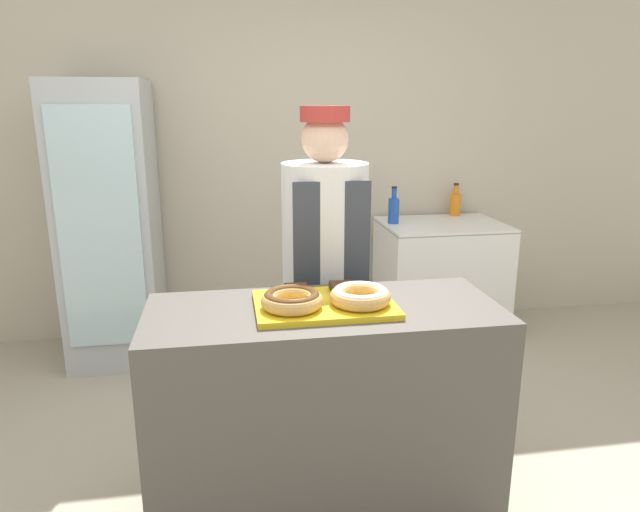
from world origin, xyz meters
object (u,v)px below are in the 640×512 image
serving_tray (324,305)px  donut_chocolate_glaze (292,299)px  baker_person (325,275)px  donut_light_glaze (360,295)px  brownie_back_left (296,290)px  beverage_fridge (110,225)px  chest_freezer (440,279)px  bottle_blue (394,209)px  bottle_orange (455,203)px  brownie_back_right (342,287)px

serving_tray → donut_chocolate_glaze: donut_chocolate_glaze is taller
baker_person → donut_light_glaze: bearing=-87.3°
brownie_back_left → beverage_fridge: 1.91m
chest_freezer → brownie_back_left: bearing=-127.6°
beverage_fridge → chest_freezer: beverage_fridge is taller
beverage_fridge → bottle_blue: size_ratio=6.89×
bottle_orange → beverage_fridge: bearing=-173.9°
serving_tray → donut_chocolate_glaze: 0.15m
donut_light_glaze → bottle_blue: (0.68, 1.85, -0.02)m
donut_chocolate_glaze → chest_freezer: bearing=54.2°
serving_tray → chest_freezer: size_ratio=0.62×
serving_tray → donut_chocolate_glaze: bearing=-160.4°
brownie_back_right → baker_person: baker_person is taller
serving_tray → brownie_back_right: size_ratio=5.78×
brownie_back_left → donut_chocolate_glaze: bearing=-103.0°
serving_tray → beverage_fridge: size_ratio=0.29×
brownie_back_left → baker_person: bearing=66.6°
serving_tray → bottle_blue: bottle_blue is taller
serving_tray → brownie_back_right: bearing=51.5°
baker_person → serving_tray: bearing=-100.2°
bottle_orange → brownie_back_left: bearing=-127.5°
chest_freezer → serving_tray: bearing=-123.7°
serving_tray → chest_freezer: (1.17, 1.75, -0.50)m
brownie_back_left → brownie_back_right: 0.19m
brownie_back_left → bottle_orange: size_ratio=0.38×
donut_chocolate_glaze → baker_person: (0.23, 0.61, -0.10)m
serving_tray → brownie_back_right: (0.09, 0.12, 0.03)m
brownie_back_right → baker_person: size_ratio=0.06×
donut_light_glaze → baker_person: (-0.03, 0.61, -0.10)m
bottle_blue → brownie_back_right: bearing=-113.1°
donut_chocolate_glaze → brownie_back_right: donut_chocolate_glaze is taller
baker_person → beverage_fridge: bearing=135.7°
beverage_fridge → bottle_orange: 2.47m
brownie_back_left → bottle_orange: (1.45, 1.89, -0.01)m
baker_person → chest_freezer: bearing=48.0°
donut_chocolate_glaze → donut_light_glaze: size_ratio=1.00×
chest_freezer → bottle_blue: 0.63m
donut_light_glaze → brownie_back_right: donut_light_glaze is taller
brownie_back_right → bottle_blue: 1.83m
chest_freezer → bottle_blue: bottle_blue is taller
donut_light_glaze → beverage_fridge: bearing=124.6°
baker_person → bottle_orange: (1.25, 1.44, 0.07)m
beverage_fridge → baker_person: bearing=-44.3°
donut_chocolate_glaze → bottle_blue: bearing=63.0°
donut_light_glaze → chest_freezer: bearing=60.0°
donut_chocolate_glaze → beverage_fridge: bearing=118.5°
brownie_back_left → serving_tray: bearing=-51.5°
chest_freezer → bottle_orange: 0.60m
brownie_back_right → bottle_orange: size_ratio=0.38×
donut_chocolate_glaze → baker_person: size_ratio=0.14×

